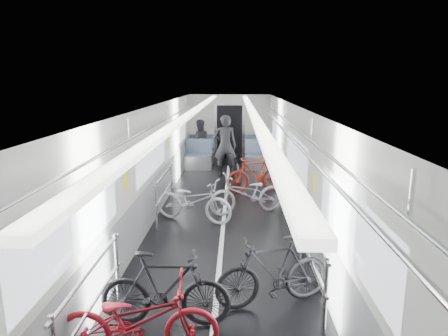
% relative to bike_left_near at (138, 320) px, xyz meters
% --- Properties ---
extents(car_shell, '(3.02, 14.01, 2.41)m').
position_rel_bike_left_near_xyz_m(car_shell, '(0.77, 6.09, 0.68)').
color(car_shell, black).
rests_on(car_shell, ground).
extents(bike_left_near, '(1.76, 0.75, 0.90)m').
position_rel_bike_left_near_xyz_m(bike_left_near, '(0.00, 0.00, 0.00)').
color(bike_left_near, maroon).
rests_on(bike_left_near, floor).
extents(bike_left_mid, '(1.58, 0.46, 0.95)m').
position_rel_bike_left_near_xyz_m(bike_left_mid, '(0.19, 0.60, 0.02)').
color(bike_left_mid, black).
rests_on(bike_left_mid, floor).
extents(bike_left_far, '(1.82, 1.12, 0.90)m').
position_rel_bike_left_near_xyz_m(bike_left_far, '(0.13, 4.27, 0.00)').
color(bike_left_far, silver).
rests_on(bike_left_far, floor).
extents(bike_right_near, '(1.64, 0.90, 0.95)m').
position_rel_bike_left_near_xyz_m(bike_right_near, '(1.51, 1.10, 0.02)').
color(bike_right_near, black).
rests_on(bike_right_near, floor).
extents(bike_right_mid, '(1.84, 1.15, 0.91)m').
position_rel_bike_left_near_xyz_m(bike_right_mid, '(1.28, 4.80, 0.01)').
color(bike_right_mid, '#ABAAAF').
rests_on(bike_right_mid, floor).
extents(bike_right_far, '(1.67, 0.95, 0.97)m').
position_rel_bike_left_near_xyz_m(bike_right_far, '(1.54, 6.56, 0.03)').
color(bike_right_far, '#9D2213').
rests_on(bike_right_far, floor).
extents(bike_aisle, '(0.73, 1.65, 0.84)m').
position_rel_bike_left_near_xyz_m(bike_aisle, '(1.01, 8.20, -0.03)').
color(bike_aisle, black).
rests_on(bike_aisle, floor).
extents(person_standing, '(0.70, 0.46, 1.91)m').
position_rel_bike_left_near_xyz_m(person_standing, '(0.69, 8.30, 0.50)').
color(person_standing, black).
rests_on(person_standing, floor).
extents(person_seated, '(0.88, 0.76, 1.57)m').
position_rel_bike_left_near_xyz_m(person_seated, '(-0.28, 10.25, 0.33)').
color(person_seated, '#2E2C34').
rests_on(person_seated, floor).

